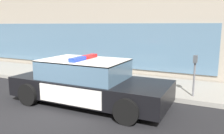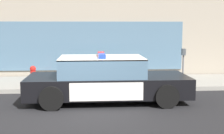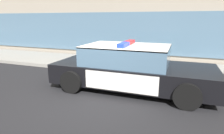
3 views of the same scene
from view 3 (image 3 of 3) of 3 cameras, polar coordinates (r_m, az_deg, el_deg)
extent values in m
plane|color=black|center=(5.47, -6.37, -9.13)|extent=(48.00, 48.00, 0.00)
cube|color=gray|center=(8.80, 4.50, 0.51)|extent=(48.00, 2.79, 0.15)
cube|color=gray|center=(15.06, 11.70, 18.42)|extent=(24.93, 10.30, 6.64)
cube|color=slate|center=(11.05, -8.93, 10.41)|extent=(14.96, 0.08, 2.10)
cube|color=black|center=(6.00, 6.06, -1.92)|extent=(4.90, 1.91, 0.60)
cube|color=silver|center=(5.80, 21.29, -1.71)|extent=(1.67, 1.86, 0.05)
cube|color=silver|center=(6.56, -8.59, 0.89)|extent=(1.38, 1.86, 0.05)
cube|color=silver|center=(6.92, 7.19, 0.25)|extent=(2.06, 0.04, 0.51)
cube|color=silver|center=(5.14, 2.41, -4.65)|extent=(2.06, 0.04, 0.51)
cube|color=yellow|center=(6.94, 7.22, 0.28)|extent=(0.22, 0.01, 0.26)
cube|color=slate|center=(5.91, 4.36, 3.56)|extent=(2.55, 1.71, 0.60)
cube|color=silver|center=(5.86, 4.41, 6.35)|extent=(2.55, 1.71, 0.04)
cube|color=red|center=(6.18, 5.28, 7.49)|extent=(0.20, 0.65, 0.11)
cube|color=blue|center=(5.53, 3.48, 6.72)|extent=(0.20, 0.65, 0.11)
cylinder|color=black|center=(6.80, 21.34, -2.29)|extent=(0.68, 0.22, 0.68)
cylinder|color=black|center=(5.01, 21.69, -8.18)|extent=(0.68, 0.22, 0.68)
cylinder|color=black|center=(7.42, -4.37, -0.01)|extent=(0.68, 0.22, 0.68)
cylinder|color=black|center=(5.81, -12.04, -4.36)|extent=(0.68, 0.22, 0.68)
cylinder|color=red|center=(8.76, -7.69, 1.19)|extent=(0.28, 0.28, 0.10)
cylinder|color=red|center=(8.70, -7.75, 2.96)|extent=(0.19, 0.19, 0.45)
sphere|color=red|center=(8.65, -7.81, 4.85)|extent=(0.22, 0.22, 0.22)
cylinder|color=#B21E19|center=(8.64, -7.83, 5.35)|extent=(0.06, 0.06, 0.05)
cylinder|color=#B21E19|center=(8.57, -8.20, 2.92)|extent=(0.09, 0.10, 0.09)
cylinder|color=#B21E19|center=(8.82, -7.32, 3.28)|extent=(0.09, 0.10, 0.09)
cylinder|color=#B21E19|center=(8.64, -6.86, 2.78)|extent=(0.10, 0.12, 0.12)
camera|label=1|loc=(2.30, 118.59, -0.28)|focal=36.82mm
camera|label=2|loc=(4.15, -132.11, -7.56)|focal=49.11mm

